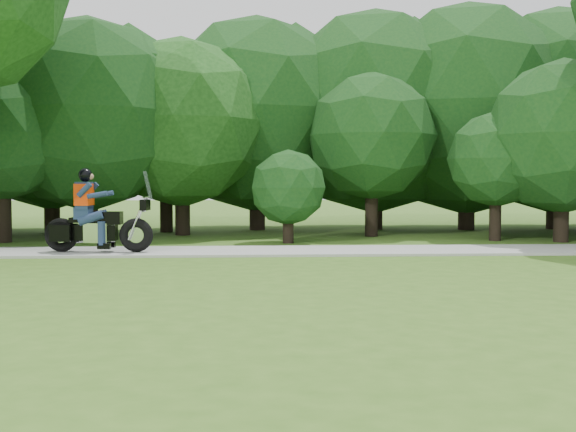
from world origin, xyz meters
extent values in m
plane|color=#3A611B|center=(0.00, 0.00, 0.00)|extent=(100.00, 100.00, 0.00)
cube|color=gray|center=(0.00, 8.00, 0.03)|extent=(60.00, 2.20, 0.06)
cylinder|color=black|center=(-8.99, 11.06, 0.90)|extent=(0.38, 0.38, 1.80)
sphere|color=#113914|center=(-8.99, 11.06, 2.99)|extent=(3.67, 3.67, 3.67)
cylinder|color=black|center=(5.37, 15.31, 0.90)|extent=(0.57, 0.57, 1.80)
sphere|color=#113914|center=(5.37, 15.31, 4.19)|extent=(7.34, 7.34, 7.34)
cylinder|color=black|center=(-6.98, 12.59, 0.90)|extent=(0.49, 0.49, 1.80)
sphere|color=#113914|center=(-6.98, 12.59, 3.71)|extent=(5.87, 5.87, 5.87)
cylinder|color=black|center=(-4.93, 14.75, 0.89)|extent=(0.42, 0.42, 1.79)
sphere|color=#113914|center=(-4.93, 14.75, 3.23)|extent=(4.45, 4.45, 4.45)
cylinder|color=black|center=(-1.10, 10.44, 0.43)|extent=(0.30, 0.30, 0.86)
sphere|color=#113914|center=(-1.10, 10.44, 1.54)|extent=(2.09, 2.09, 2.09)
cylinder|color=black|center=(4.87, 10.90, 0.72)|extent=(0.34, 0.34, 1.44)
sphere|color=#113914|center=(4.87, 10.90, 2.34)|extent=(2.76, 2.76, 2.76)
cylinder|color=black|center=(-1.90, 15.59, 0.90)|extent=(0.54, 0.54, 1.80)
sphere|color=#113914|center=(-1.90, 15.59, 4.00)|extent=(6.76, 6.76, 6.76)
cylinder|color=black|center=(-4.27, 13.40, 0.90)|extent=(0.47, 0.47, 1.80)
sphere|color=#174413|center=(-4.27, 13.40, 3.54)|extent=(5.35, 5.35, 5.35)
cylinder|color=black|center=(8.59, 15.52, 0.90)|extent=(0.56, 0.56, 1.80)
sphere|color=#113914|center=(8.59, 15.52, 4.16)|extent=(7.25, 7.25, 7.25)
cylinder|color=black|center=(-8.68, 14.77, 0.90)|extent=(0.51, 0.51, 1.80)
sphere|color=#113914|center=(-8.68, 14.77, 3.79)|extent=(6.14, 6.14, 6.14)
cylinder|color=black|center=(2.21, 15.64, 0.90)|extent=(0.55, 0.55, 1.80)
sphere|color=#113914|center=(2.21, 15.64, 4.11)|extent=(7.10, 7.10, 7.10)
cylinder|color=black|center=(1.59, 12.63, 0.90)|extent=(0.40, 0.40, 1.80)
sphere|color=#113914|center=(1.59, 12.63, 3.09)|extent=(3.95, 3.95, 3.95)
cylinder|color=black|center=(6.56, 10.36, 0.78)|extent=(0.42, 0.42, 1.55)
sphere|color=#113914|center=(6.56, 10.36, 2.97)|extent=(4.35, 4.35, 4.35)
torus|color=black|center=(-6.58, 7.76, 0.46)|extent=(0.82, 0.29, 0.80)
torus|color=black|center=(-4.82, 7.62, 0.46)|extent=(0.82, 0.29, 0.80)
cube|color=black|center=(-5.91, 7.71, 0.52)|extent=(1.29, 0.38, 0.37)
cube|color=silver|center=(-5.74, 7.69, 0.52)|extent=(0.58, 0.43, 0.46)
cube|color=black|center=(-5.45, 7.67, 0.86)|extent=(0.62, 0.39, 0.30)
cube|color=black|center=(-6.05, 7.72, 0.81)|extent=(0.62, 0.41, 0.11)
cylinder|color=silver|center=(-4.77, 7.61, 0.86)|extent=(0.46, 0.09, 1.03)
cylinder|color=silver|center=(-4.58, 7.60, 1.35)|extent=(0.10, 0.73, 0.04)
cube|color=black|center=(-6.55, 7.51, 0.52)|extent=(0.49, 0.18, 0.39)
cube|color=black|center=(-6.51, 8.01, 0.52)|extent=(0.49, 0.18, 0.39)
cube|color=navy|center=(-6.05, 7.72, 0.97)|extent=(0.38, 0.46, 0.27)
cube|color=navy|center=(-6.03, 7.72, 1.39)|extent=(0.34, 0.50, 0.64)
cube|color=#FF3A05|center=(-6.03, 7.72, 1.41)|extent=(0.37, 0.55, 0.50)
sphere|color=black|center=(-6.00, 7.71, 1.87)|extent=(0.32, 0.32, 0.32)
camera|label=1|loc=(-2.16, -9.37, 1.79)|focal=45.00mm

